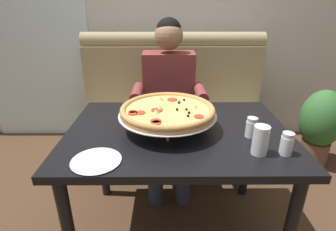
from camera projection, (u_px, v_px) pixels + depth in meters
name	position (u px, v px, depth m)	size (l,w,h in m)	color
ground_plane	(176.00, 229.00, 1.72)	(16.00, 16.00, 0.00)	#4C3321
booth_bench	(173.00, 118.00, 2.38)	(1.65, 0.78, 1.13)	#998966
dining_table	(177.00, 144.00, 1.46)	(1.20, 0.85, 0.73)	black
diner_main	(169.00, 96.00, 2.01)	(0.54, 0.64, 1.27)	#2D3342
pizza	(168.00, 111.00, 1.40)	(0.53, 0.53, 0.14)	silver
shaker_parmesan	(286.00, 145.00, 1.18)	(0.06, 0.06, 0.11)	white
shaker_oregano	(251.00, 129.00, 1.34)	(0.06, 0.06, 0.10)	white
plate_near_left	(96.00, 159.00, 1.14)	(0.22, 0.22, 0.02)	white
drinking_glass	(260.00, 141.00, 1.18)	(0.07, 0.07, 0.14)	silver
patio_chair	(79.00, 73.00, 3.40)	(0.43, 0.42, 0.86)	black
potted_plant	(320.00, 124.00, 2.29)	(0.36, 0.36, 0.70)	brown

